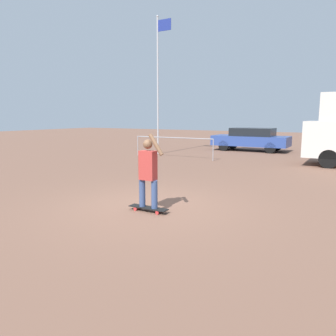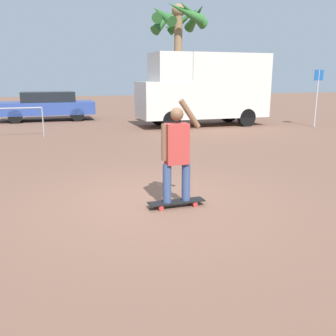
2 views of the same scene
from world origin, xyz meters
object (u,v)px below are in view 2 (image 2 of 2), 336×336
(parked_car_blue, at_px, (47,105))
(palm_tree_near_van, at_px, (178,24))
(person_skateboarder, at_px, (177,150))
(skateboard, at_px, (176,202))
(street_sign, at_px, (317,91))
(camper_van, at_px, (205,87))

(parked_car_blue, distance_m, palm_tree_near_van, 9.94)
(person_skateboarder, xyz_separation_m, parked_car_blue, (-1.78, 14.21, -0.20))
(person_skateboarder, relative_size, palm_tree_near_van, 0.25)
(palm_tree_near_van, bearing_deg, skateboard, -109.85)
(person_skateboarder, height_order, street_sign, street_sign)
(parked_car_blue, bearing_deg, palm_tree_near_van, 22.73)
(skateboard, relative_size, person_skateboarder, 0.57)
(street_sign, bearing_deg, skateboard, -139.33)
(camper_van, bearing_deg, street_sign, -23.78)
(parked_car_blue, height_order, palm_tree_near_van, palm_tree_near_van)
(camper_van, bearing_deg, palm_tree_near_van, 79.16)
(parked_car_blue, bearing_deg, skateboard, -82.88)
(skateboard, distance_m, camper_van, 11.16)
(skateboard, bearing_deg, person_skateboarder, -180.00)
(skateboard, xyz_separation_m, palm_tree_near_van, (6.36, 17.62, 5.27))
(parked_car_blue, distance_m, street_sign, 12.72)
(skateboard, bearing_deg, palm_tree_near_van, 70.15)
(skateboard, distance_m, person_skateboarder, 0.88)
(camper_van, bearing_deg, parked_car_blue, 147.12)
(palm_tree_near_van, distance_m, street_sign, 10.77)
(palm_tree_near_van, height_order, street_sign, palm_tree_near_van)
(skateboard, height_order, person_skateboarder, person_skateboarder)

